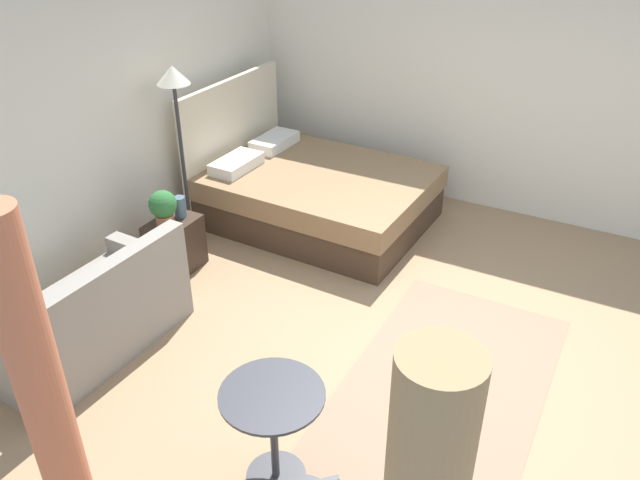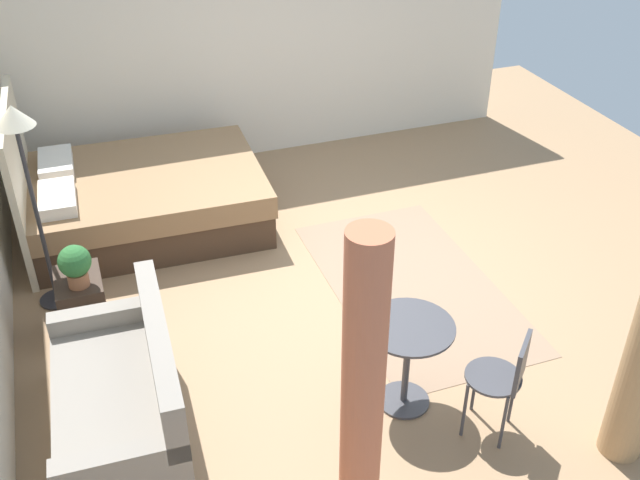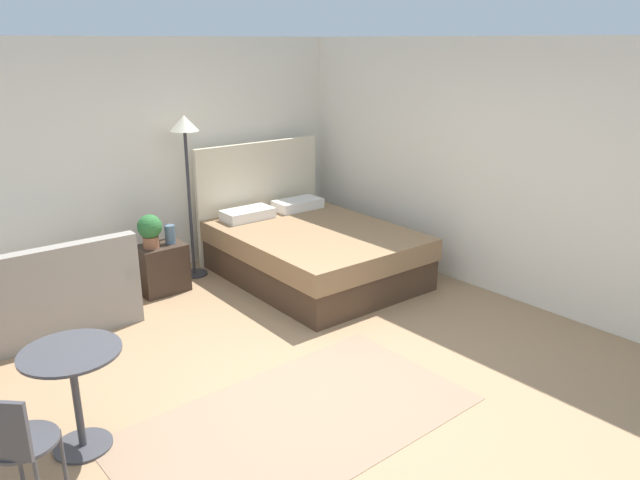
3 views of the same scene
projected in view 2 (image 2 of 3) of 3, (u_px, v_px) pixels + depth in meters
ground_plane at (352, 275)px, 6.84m from camera, size 8.57×9.03×0.02m
wall_right at (263, 43)px, 8.31m from camera, size 0.12×6.03×2.63m
area_rug at (412, 285)px, 6.68m from camera, size 2.54×1.41×0.01m
bed at (139, 197)px, 7.37m from camera, size 1.79×2.33×1.41m
couch at (124, 401)px, 5.07m from camera, size 1.59×0.88×0.89m
nightstand at (83, 304)px, 6.03m from camera, size 0.50×0.36×0.52m
potted_plant at (75, 264)px, 5.70m from camera, size 0.25×0.25×0.36m
vase at (75, 260)px, 5.93m from camera, size 0.11×0.11×0.20m
floor_lamp at (20, 146)px, 5.69m from camera, size 0.31×0.31×1.83m
balcony_table at (408, 350)px, 5.20m from camera, size 0.64×0.64×0.72m
cafe_chair_near_window at (505, 375)px, 4.94m from camera, size 0.55×0.55×0.85m
curtain_right at (362, 404)px, 3.96m from camera, size 0.23×0.23×2.18m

